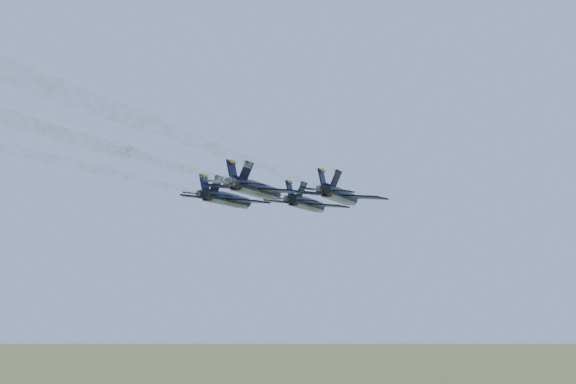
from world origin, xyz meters
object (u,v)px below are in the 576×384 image
at_px(jet_lead, 307,204).
at_px(jet_left, 228,199).
at_px(jet_right, 340,196).
at_px(jet_slot, 257,189).

height_order(jet_lead, jet_left, same).
xyz_separation_m(jet_left, jet_right, (18.08, 1.99, 0.00)).
distance_m(jet_right, jet_slot, 14.44).
bearing_deg(jet_left, jet_right, 1.60).
height_order(jet_right, jet_slot, same).
relative_size(jet_lead, jet_right, 1.00).
bearing_deg(jet_lead, jet_left, -131.73).
bearing_deg(jet_left, jet_lead, 48.27).
height_order(jet_lead, jet_slot, same).
bearing_deg(jet_lead, jet_right, -50.82).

